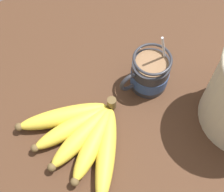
# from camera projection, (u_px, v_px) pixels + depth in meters

# --- Properties ---
(table) EXTENTS (0.93, 0.93, 0.03)m
(table) POSITION_uv_depth(u_px,v_px,m) (126.00, 111.00, 0.71)
(table) COLOR #422819
(table) RESTS_ON ground
(coffee_mug) EXTENTS (0.13, 0.09, 0.16)m
(coffee_mug) POSITION_uv_depth(u_px,v_px,m) (149.00, 74.00, 0.70)
(coffee_mug) COLOR #28282D
(coffee_mug) RESTS_ON table
(banana_bunch) EXTENTS (0.21, 0.26, 0.04)m
(banana_bunch) POSITION_uv_depth(u_px,v_px,m) (83.00, 135.00, 0.65)
(banana_bunch) COLOR brown
(banana_bunch) RESTS_ON table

